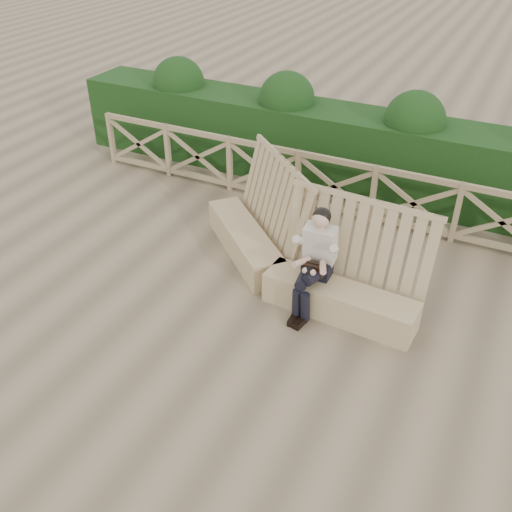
% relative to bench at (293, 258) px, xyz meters
% --- Properties ---
extents(ground, '(60.00, 60.00, 0.00)m').
position_rel_bench_xyz_m(ground, '(-0.17, -1.27, -0.40)').
color(ground, brown).
rests_on(ground, ground).
extents(bench, '(4.00, 2.22, 1.60)m').
position_rel_bench_xyz_m(bench, '(0.00, 0.00, 0.00)').
color(bench, '#9D8259').
rests_on(bench, ground).
extents(woman, '(0.45, 0.95, 1.54)m').
position_rel_bench_xyz_m(woman, '(0.51, -0.42, 0.41)').
color(woman, black).
rests_on(woman, ground).
extents(guardrail, '(10.10, 0.09, 1.10)m').
position_rel_bench_xyz_m(guardrail, '(-0.17, 2.23, 0.15)').
color(guardrail, '#8C7551').
rests_on(guardrail, ground).
extents(hedge, '(12.00, 1.20, 1.50)m').
position_rel_bench_xyz_m(hedge, '(-0.17, 3.43, 0.35)').
color(hedge, black).
rests_on(hedge, ground).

